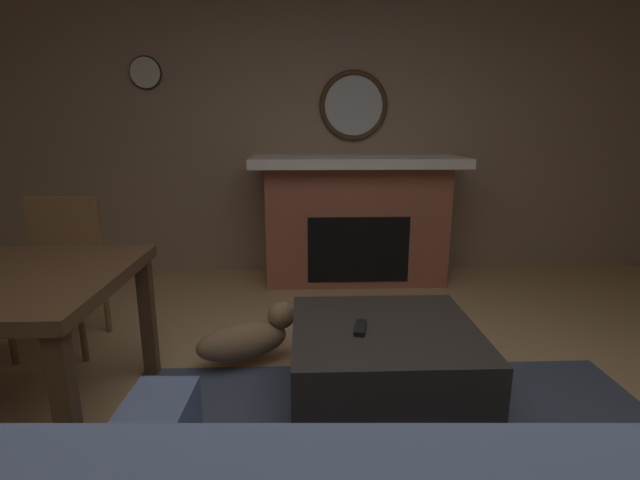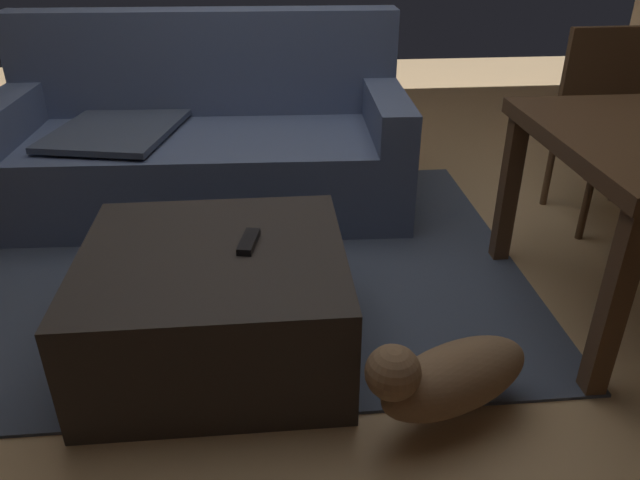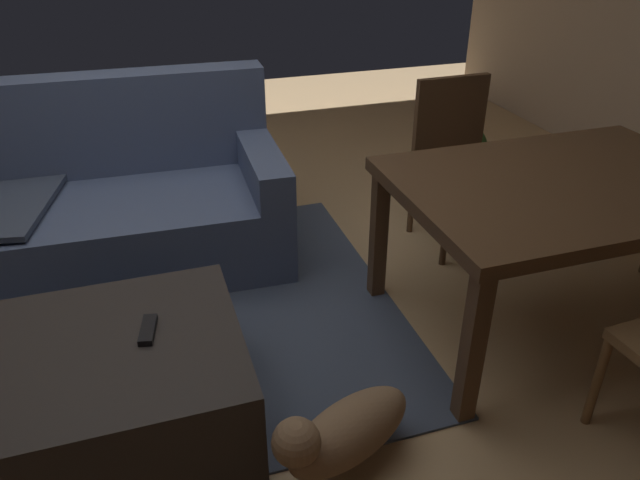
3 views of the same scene
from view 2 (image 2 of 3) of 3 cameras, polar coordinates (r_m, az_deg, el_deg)
floor at (r=2.83m, az=-4.18°, el=-1.69°), size 8.32×8.32×0.00m
area_rug at (r=2.81m, az=-8.60°, el=-2.02°), size 2.60×2.00×0.01m
couch at (r=3.33m, az=-10.80°, el=8.91°), size 2.11×0.99×0.97m
ottoman_coffee_table at (r=2.17m, az=-9.66°, el=-5.84°), size 0.89×0.83×0.42m
tv_remote at (r=2.08m, az=-6.70°, el=-0.14°), size 0.08×0.17×0.02m
dining_chair_north at (r=3.40m, az=25.48°, el=10.50°), size 0.45×0.45×0.93m
potted_plant at (r=3.92m, az=25.57°, el=9.52°), size 0.35×0.35×0.55m
small_dog at (r=1.93m, az=11.82°, el=-12.46°), size 0.59×0.41×0.31m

